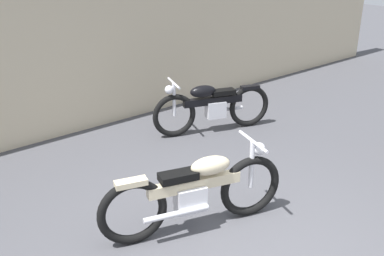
% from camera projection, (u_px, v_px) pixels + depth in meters
% --- Properties ---
extents(building_wall, '(18.00, 0.30, 2.80)m').
position_uv_depth(building_wall, '(52.00, 52.00, 7.11)').
color(building_wall, beige).
rests_on(building_wall, ground_plane).
extents(motorcycle_black, '(2.02, 0.93, 0.95)m').
position_uv_depth(motorcycle_black, '(212.00, 106.00, 7.53)').
color(motorcycle_black, black).
rests_on(motorcycle_black, ground_plane).
extents(motorcycle_cream, '(2.12, 0.88, 0.98)m').
position_uv_depth(motorcycle_cream, '(196.00, 192.00, 4.91)').
color(motorcycle_cream, black).
rests_on(motorcycle_cream, ground_plane).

